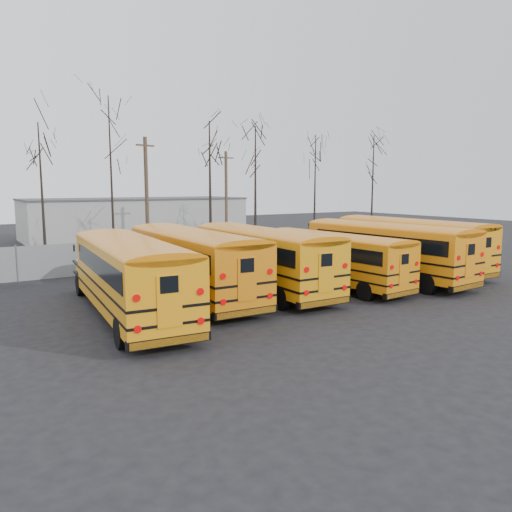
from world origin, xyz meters
TOP-DOWN VIEW (x-y plane):
  - ground at (0.00, 0.00)m, footprint 120.00×120.00m
  - fence at (0.00, 12.00)m, footprint 40.00×0.04m
  - distant_building at (2.00, 32.00)m, footprint 22.00×8.00m
  - bus_a at (-9.20, 0.96)m, footprint 3.86×12.16m
  - bus_b at (-5.58, 2.80)m, footprint 3.19×12.18m
  - bus_c at (-1.91, 2.36)m, footprint 3.12×11.96m
  - bus_d at (1.94, 1.35)m, footprint 3.11×10.67m
  - bus_e at (5.65, 1.18)m, footprint 3.50×12.11m
  - bus_f at (9.18, 2.43)m, footprint 2.81×12.16m
  - utility_pole_left at (-3.06, 15.20)m, footprint 1.50×0.62m
  - utility_pole_right at (5.77, 19.54)m, footprint 1.48×0.26m
  - tree_1 at (-9.94, 15.06)m, footprint 0.26×0.26m
  - tree_2 at (-5.79, 14.25)m, footprint 0.26×0.26m
  - tree_3 at (1.45, 14.25)m, footprint 0.26×0.26m
  - tree_4 at (6.03, 15.23)m, footprint 0.26×0.26m
  - tree_5 at (13.82, 17.27)m, footprint 0.26×0.26m
  - tree_6 at (18.18, 14.33)m, footprint 0.26×0.26m

SIDE VIEW (x-z plane):
  - ground at x=0.00m, z-range 0.00..0.00m
  - fence at x=0.00m, z-range 0.00..2.00m
  - bus_d at x=1.94m, z-range 0.25..3.20m
  - bus_c at x=-1.91m, z-range 0.28..3.61m
  - bus_a at x=-9.20m, z-range 0.29..3.64m
  - bus_e at x=5.65m, z-range 0.29..3.64m
  - bus_b at x=-5.58m, z-range 0.29..3.67m
  - bus_f at x=9.18m, z-range 0.29..3.69m
  - distant_building at x=2.00m, z-range 0.00..4.00m
  - utility_pole_right at x=5.77m, z-range 0.11..8.43m
  - utility_pole_left at x=-3.06m, z-range 0.12..8.84m
  - tree_1 at x=-9.94m, z-range 0.00..9.24m
  - tree_6 at x=18.18m, z-range 0.00..9.90m
  - tree_5 at x=13.82m, z-range 0.00..9.90m
  - tree_3 at x=1.45m, z-range 0.00..10.00m
  - tree_4 at x=6.03m, z-range 0.00..10.02m
  - tree_2 at x=-5.79m, z-range 0.00..11.10m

